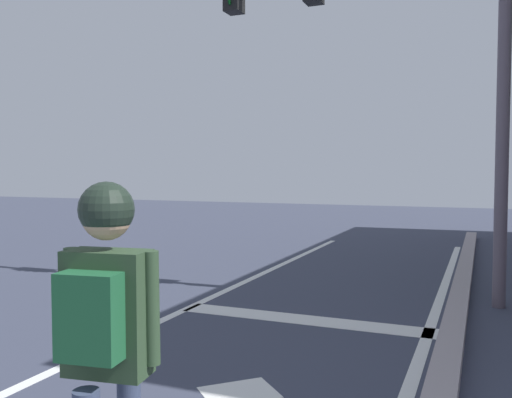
% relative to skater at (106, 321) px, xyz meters
% --- Properties ---
extents(lane_line_center, '(0.12, 20.00, 0.01)m').
position_rel_skater_xyz_m(lane_line_center, '(-1.91, 1.23, -1.08)').
color(lane_line_center, silver).
rests_on(lane_line_center, ground).
extents(stop_bar, '(3.03, 0.40, 0.01)m').
position_rel_skater_xyz_m(stop_bar, '(-0.40, 4.12, -1.08)').
color(stop_bar, silver).
rests_on(stop_bar, ground).
extents(lane_arrow_head, '(0.71, 0.71, 0.01)m').
position_rel_skater_xyz_m(lane_arrow_head, '(-0.25, 1.93, -1.08)').
color(lane_arrow_head, silver).
rests_on(lane_arrow_head, ground).
extents(skater, '(0.44, 0.61, 1.61)m').
position_rel_skater_xyz_m(skater, '(0.00, 0.00, 0.00)').
color(skater, '#394562').
rests_on(skater, skateboard).
extents(traffic_signal_mast, '(4.98, 0.34, 5.05)m').
position_rel_skater_xyz_m(traffic_signal_mast, '(0.19, 5.62, 2.65)').
color(traffic_signal_mast, '#605560').
rests_on(traffic_signal_mast, ground).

